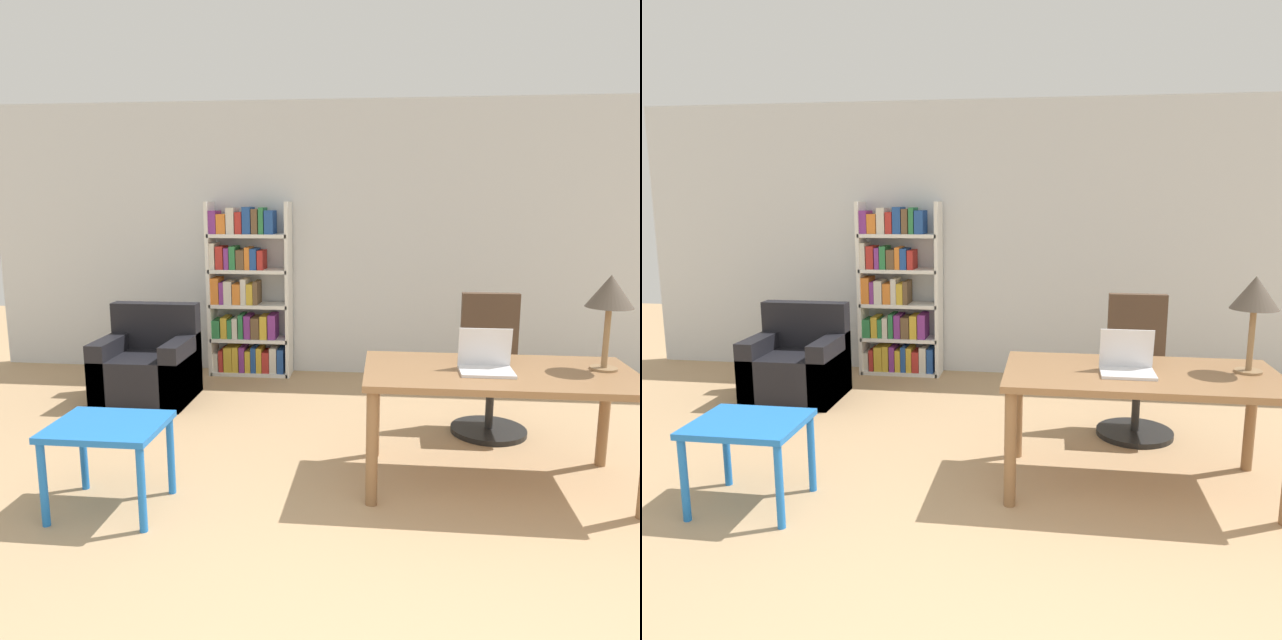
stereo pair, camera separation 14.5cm
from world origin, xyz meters
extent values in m
cube|color=silver|center=(0.00, 4.53, 1.35)|extent=(8.00, 0.06, 2.70)
cube|color=olive|center=(0.78, 2.03, 0.71)|extent=(1.63, 0.84, 0.04)
cylinder|color=olive|center=(0.03, 1.67, 0.35)|extent=(0.07, 0.07, 0.69)
cylinder|color=olive|center=(0.03, 2.39, 0.35)|extent=(0.07, 0.07, 0.69)
cylinder|color=olive|center=(1.54, 2.39, 0.35)|extent=(0.07, 0.07, 0.69)
cube|color=silver|center=(0.69, 1.96, 0.74)|extent=(0.32, 0.24, 0.02)
cube|color=silver|center=(0.69, 2.06, 0.87)|extent=(0.32, 0.04, 0.24)
cube|color=#19233D|center=(0.69, 2.07, 0.87)|extent=(0.28, 0.03, 0.21)
cylinder|color=olive|center=(1.42, 2.12, 0.74)|extent=(0.16, 0.16, 0.01)
cylinder|color=olive|center=(1.42, 2.12, 0.93)|extent=(0.04, 0.04, 0.37)
cone|color=#4C4238|center=(1.42, 2.12, 1.21)|extent=(0.28, 0.28, 0.20)
cylinder|color=black|center=(0.88, 2.91, 0.02)|extent=(0.57, 0.57, 0.04)
cylinder|color=#262626|center=(0.88, 2.91, 0.22)|extent=(0.06, 0.06, 0.36)
cube|color=#4C3828|center=(0.88, 2.91, 0.45)|extent=(0.45, 0.45, 0.10)
cube|color=#4C3828|center=(0.88, 3.09, 0.77)|extent=(0.43, 0.08, 0.55)
cube|color=blue|center=(-1.45, 1.46, 0.50)|extent=(0.62, 0.52, 0.04)
cylinder|color=blue|center=(-1.72, 1.23, 0.24)|extent=(0.04, 0.04, 0.48)
cylinder|color=blue|center=(-1.17, 1.23, 0.24)|extent=(0.04, 0.04, 0.48)
cylinder|color=blue|center=(-1.72, 1.68, 0.24)|extent=(0.04, 0.04, 0.48)
cylinder|color=blue|center=(-1.17, 1.68, 0.24)|extent=(0.04, 0.04, 0.48)
cube|color=black|center=(-2.00, 3.40, 0.21)|extent=(0.79, 0.70, 0.42)
cube|color=black|center=(-2.00, 3.66, 0.62)|extent=(0.79, 0.16, 0.41)
cube|color=black|center=(-2.31, 3.40, 0.28)|extent=(0.16, 0.70, 0.56)
cube|color=black|center=(-1.68, 3.40, 0.28)|extent=(0.16, 0.70, 0.56)
cube|color=white|center=(-1.66, 4.34, 0.87)|extent=(0.04, 0.28, 1.73)
cube|color=white|center=(-0.88, 4.34, 0.87)|extent=(0.04, 0.28, 1.73)
cube|color=white|center=(-1.27, 4.34, 0.02)|extent=(0.78, 0.28, 0.04)
cube|color=silver|center=(-1.62, 4.34, 0.13)|extent=(0.05, 0.24, 0.19)
cube|color=#B72D28|center=(-1.56, 4.34, 0.14)|extent=(0.04, 0.24, 0.22)
cube|color=gold|center=(-1.49, 4.34, 0.16)|extent=(0.08, 0.24, 0.25)
cube|color=gold|center=(-1.41, 4.34, 0.16)|extent=(0.06, 0.24, 0.26)
cube|color=#7F338C|center=(-1.35, 4.34, 0.16)|extent=(0.05, 0.24, 0.26)
cube|color=gold|center=(-1.29, 4.34, 0.15)|extent=(0.06, 0.24, 0.22)
cube|color=#234C99|center=(-1.23, 4.34, 0.16)|extent=(0.05, 0.24, 0.26)
cube|color=gold|center=(-1.17, 4.34, 0.16)|extent=(0.05, 0.24, 0.25)
cube|color=#B72D28|center=(-1.10, 4.34, 0.14)|extent=(0.07, 0.24, 0.21)
cube|color=silver|center=(-1.03, 4.34, 0.16)|extent=(0.07, 0.24, 0.26)
cube|color=#234C99|center=(-0.95, 4.34, 0.16)|extent=(0.06, 0.24, 0.24)
cube|color=white|center=(-1.27, 4.34, 0.36)|extent=(0.78, 0.28, 0.04)
cube|color=#2D7F47|center=(-1.60, 4.34, 0.47)|extent=(0.08, 0.24, 0.18)
cube|color=gold|center=(-1.52, 4.34, 0.49)|extent=(0.06, 0.24, 0.21)
cube|color=#2D7F47|center=(-1.46, 4.34, 0.48)|extent=(0.05, 0.24, 0.19)
cube|color=silver|center=(-1.41, 4.34, 0.48)|extent=(0.05, 0.24, 0.20)
cube|color=#2D7F47|center=(-1.35, 4.34, 0.50)|extent=(0.05, 0.24, 0.24)
cube|color=#7F338C|center=(-1.28, 4.34, 0.50)|extent=(0.06, 0.24, 0.23)
cube|color=brown|center=(-1.21, 4.34, 0.49)|extent=(0.08, 0.24, 0.21)
cube|color=gold|center=(-1.12, 4.34, 0.50)|extent=(0.07, 0.24, 0.23)
cube|color=#7F338C|center=(-1.04, 4.34, 0.51)|extent=(0.07, 0.24, 0.24)
cube|color=white|center=(-1.27, 4.34, 0.71)|extent=(0.78, 0.28, 0.04)
cube|color=orange|center=(-1.60, 4.34, 0.86)|extent=(0.08, 0.24, 0.26)
cube|color=#7F338C|center=(-1.54, 4.34, 0.84)|extent=(0.04, 0.24, 0.22)
cube|color=silver|center=(-1.47, 4.34, 0.84)|extent=(0.08, 0.24, 0.23)
cube|color=orange|center=(-1.39, 4.34, 0.83)|extent=(0.08, 0.24, 0.20)
cube|color=silver|center=(-1.32, 4.34, 0.86)|extent=(0.05, 0.24, 0.25)
cube|color=gold|center=(-1.25, 4.34, 0.83)|extent=(0.06, 0.24, 0.20)
cube|color=brown|center=(-1.20, 4.34, 0.84)|extent=(0.04, 0.24, 0.23)
cube|color=white|center=(-1.27, 4.34, 1.06)|extent=(0.78, 0.28, 0.04)
cube|color=silver|center=(-1.62, 4.34, 1.20)|extent=(0.05, 0.24, 0.26)
cube|color=#B72D28|center=(-1.55, 4.34, 1.19)|extent=(0.07, 0.24, 0.22)
cube|color=#7F338C|center=(-1.48, 4.34, 1.18)|extent=(0.05, 0.24, 0.21)
cube|color=#2D7F47|center=(-1.42, 4.34, 1.19)|extent=(0.06, 0.24, 0.23)
cube|color=brown|center=(-1.34, 4.34, 1.17)|extent=(0.08, 0.24, 0.19)
cube|color=orange|center=(-1.27, 4.34, 1.18)|extent=(0.05, 0.24, 0.22)
cube|color=#234C99|center=(-1.21, 4.34, 1.18)|extent=(0.06, 0.24, 0.20)
cube|color=#B72D28|center=(-1.14, 4.34, 1.17)|extent=(0.06, 0.24, 0.19)
cube|color=white|center=(-1.27, 4.34, 1.41)|extent=(0.78, 0.28, 0.04)
cube|color=#7F338C|center=(-1.61, 4.34, 1.53)|extent=(0.07, 0.24, 0.22)
cube|color=orange|center=(-1.52, 4.34, 1.52)|extent=(0.09, 0.24, 0.19)
cube|color=silver|center=(-1.43, 4.34, 1.55)|extent=(0.08, 0.24, 0.25)
cube|color=#B72D28|center=(-1.35, 4.34, 1.53)|extent=(0.07, 0.24, 0.21)
cube|color=#234C99|center=(-1.27, 4.34, 1.55)|extent=(0.08, 0.24, 0.26)
cube|color=brown|center=(-1.19, 4.34, 1.54)|extent=(0.06, 0.24, 0.24)
cube|color=#2D7F47|center=(-1.13, 4.34, 1.55)|extent=(0.05, 0.24, 0.25)
cube|color=#234C99|center=(-1.05, 4.34, 1.54)|extent=(0.09, 0.24, 0.23)
camera|label=1|loc=(0.10, -1.71, 1.74)|focal=35.00mm
camera|label=2|loc=(0.24, -1.70, 1.74)|focal=35.00mm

